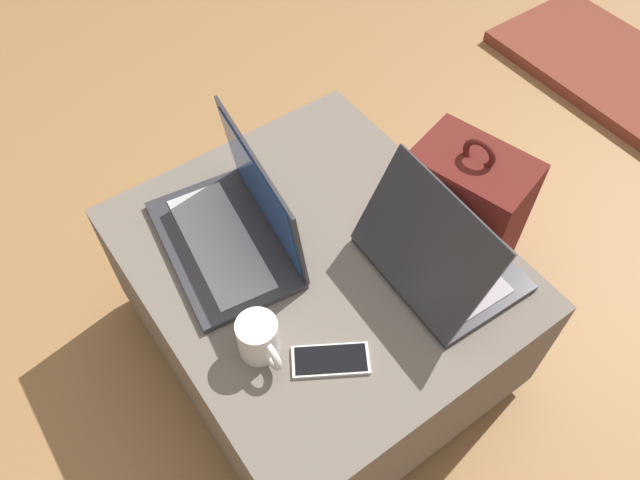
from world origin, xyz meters
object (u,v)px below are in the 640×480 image
Objects in this scene: cell_phone at (331,360)px; laptop_near at (236,226)px; coffee_mug at (259,339)px; backpack at (463,214)px; laptop_far at (436,256)px.

laptop_near is at bearing 30.76° from cell_phone.
cell_phone is at bearing 44.86° from coffee_mug.
backpack is at bearing 99.53° from coffee_mug.
laptop_near is at bearing 46.04° from laptop_far.
backpack is 0.76m from coffee_mug.
laptop_far is (0.31, 0.30, -0.00)m from laptop_near.
cell_phone is (0.05, -0.31, -0.05)m from laptop_far.
cell_phone is at bearing 100.61° from laptop_far.
laptop_near is at bearing 158.29° from coffee_mug.
coffee_mug is at bearing -13.86° from laptop_near.
laptop_near is 0.43m from laptop_far.
cell_phone is at bearing 93.99° from backpack.
backpack is (0.14, 0.60, -0.25)m from laptop_near.
coffee_mug is at bearing 84.64° from laptop_far.
backpack is (-0.22, 0.61, -0.20)m from cell_phone.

